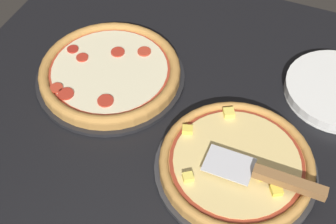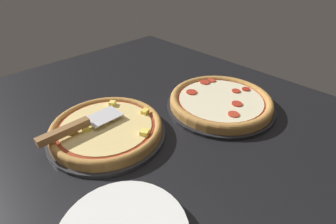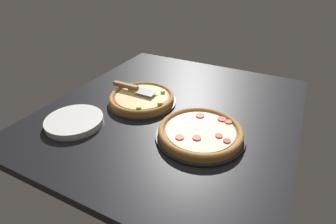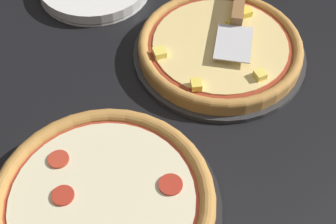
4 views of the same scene
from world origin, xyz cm
name	(u,v)px [view 1 (image 1 of 4)]	position (x,y,z in cm)	size (l,w,h in cm)	color
ground_plane	(160,157)	(0.00, 0.00, -1.80)	(123.28, 110.55, 3.60)	black
pizza_pan_front	(235,169)	(1.71, -16.02, 0.50)	(33.31, 33.31, 1.00)	#2D2D30
pizza_front	(236,163)	(1.71, -16.01, 2.63)	(31.31, 31.31, 3.74)	#B77F3D
pizza_pan_back	(111,77)	(15.19, 19.46, 0.50)	(35.64, 35.64, 1.00)	black
pizza_back	(110,71)	(15.17, 19.48, 2.58)	(33.50, 33.50, 3.19)	#B77F3D
serving_spatula	(277,179)	(-0.75, -24.44, 5.57)	(6.63, 23.56, 2.00)	silver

